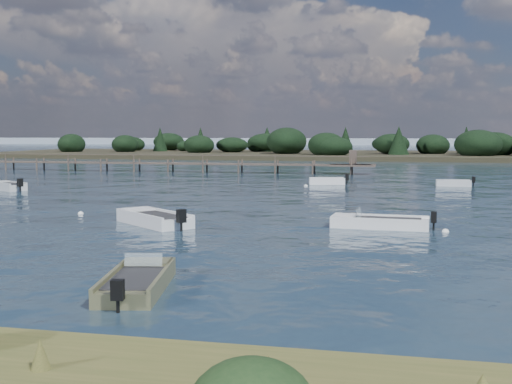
% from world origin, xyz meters
% --- Properties ---
extents(ground, '(400.00, 400.00, 0.00)m').
position_xyz_m(ground, '(0.00, 60.00, 0.00)').
color(ground, '#162533').
rests_on(ground, ground).
extents(dinghy_mid_grey, '(4.84, 4.49, 1.32)m').
position_xyz_m(dinghy_mid_grey, '(-3.13, 6.00, 0.18)').
color(dinghy_mid_grey, silver).
rests_on(dinghy_mid_grey, ground).
extents(tender_far_grey_b, '(3.23, 1.17, 1.11)m').
position_xyz_m(tender_far_grey_b, '(13.60, 33.58, 0.16)').
color(tender_far_grey_b, '#BABEC2').
rests_on(tender_far_grey_b, ground).
extents(tender_far_grey, '(3.99, 3.16, 1.32)m').
position_xyz_m(tender_far_grey, '(-21.88, 21.95, 0.18)').
color(tender_far_grey, '#BABEC2').
rests_on(tender_far_grey, ground).
extents(dinghy_near_olive, '(2.42, 4.81, 1.15)m').
position_xyz_m(dinghy_near_olive, '(1.33, -6.76, 0.15)').
color(dinghy_near_olive, '#6B6A47').
rests_on(dinghy_near_olive, ground).
extents(dinghy_mid_white_a, '(5.03, 2.04, 1.17)m').
position_xyz_m(dinghy_mid_white_a, '(7.96, 7.40, 0.15)').
color(dinghy_mid_white_a, silver).
rests_on(dinghy_mid_white_a, ground).
extents(tender_far_white, '(3.58, 1.82, 1.20)m').
position_xyz_m(tender_far_white, '(2.68, 33.28, 0.17)').
color(tender_far_white, silver).
rests_on(tender_far_white, ground).
extents(buoy_b, '(0.32, 0.32, 0.32)m').
position_xyz_m(buoy_b, '(11.00, 6.64, 0.00)').
color(buoy_b, white).
rests_on(buoy_b, ground).
extents(buoy_c, '(0.32, 0.32, 0.32)m').
position_xyz_m(buoy_c, '(-8.77, 9.10, 0.00)').
color(buoy_c, white).
rests_on(buoy_c, ground).
extents(buoy_e, '(0.32, 0.32, 0.32)m').
position_xyz_m(buoy_e, '(1.09, 30.87, 0.00)').
color(buoy_e, white).
rests_on(buoy_e, ground).
extents(jetty, '(64.50, 3.20, 3.40)m').
position_xyz_m(jetty, '(-21.74, 47.99, 0.98)').
color(jetty, '#4C4038').
rests_on(jetty, ground).
extents(far_headland, '(190.00, 40.00, 5.80)m').
position_xyz_m(far_headland, '(25.00, 100.00, 1.96)').
color(far_headland, black).
rests_on(far_headland, ground).
extents(distant_haze, '(280.00, 20.00, 2.40)m').
position_xyz_m(distant_haze, '(-90.00, 230.00, 0.00)').
color(distant_haze, '#8B9BAC').
rests_on(distant_haze, ground).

